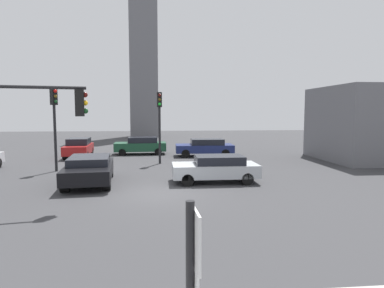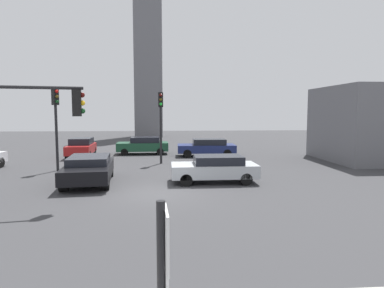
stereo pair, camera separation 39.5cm
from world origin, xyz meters
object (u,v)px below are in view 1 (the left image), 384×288
at_px(direction_sign, 192,285).
at_px(traffic_light_2, 54,113).
at_px(traffic_light_0, 160,114).
at_px(traffic_light_1, 30,117).
at_px(car_1, 79,147).
at_px(car_3, 216,168).
at_px(car_5, 141,145).
at_px(car_0, 89,169).
at_px(car_2, 205,147).

relative_size(direction_sign, traffic_light_2, 0.49).
distance_m(traffic_light_0, traffic_light_1, 11.41).
distance_m(traffic_light_2, car_1, 6.84).
height_order(car_3, car_5, car_5).
relative_size(traffic_light_1, car_0, 0.96).
bearing_deg(car_3, traffic_light_0, -66.55).
bearing_deg(direction_sign, car_3, 75.95).
distance_m(car_2, car_5, 5.52).
bearing_deg(traffic_light_2, car_0, -12.20).
bearing_deg(car_1, car_3, 38.33).
bearing_deg(traffic_light_0, direction_sign, -4.85).
height_order(traffic_light_2, car_5, traffic_light_2).
bearing_deg(traffic_light_2, car_2, 73.87).
distance_m(car_1, car_2, 9.97).
bearing_deg(direction_sign, traffic_light_2, 107.62).
distance_m(traffic_light_0, car_0, 7.60).
xyz_separation_m(direction_sign, car_2, (3.34, 23.13, -0.87)).
relative_size(car_2, car_3, 1.08).
bearing_deg(traffic_light_1, car_0, 64.90).
height_order(traffic_light_1, car_0, traffic_light_1).
bearing_deg(traffic_light_0, car_2, 129.15).
xyz_separation_m(direction_sign, car_5, (-1.88, 24.94, -0.86)).
distance_m(traffic_light_1, traffic_light_2, 8.15).
relative_size(traffic_light_0, car_3, 1.14).
xyz_separation_m(car_1, car_2, (9.97, -0.25, -0.03)).
distance_m(traffic_light_1, car_5, 16.36).
xyz_separation_m(traffic_light_1, car_0, (1.17, 4.22, -2.64)).
xyz_separation_m(traffic_light_0, traffic_light_1, (-4.67, -10.41, -0.04)).
bearing_deg(car_5, traffic_light_2, 57.20).
distance_m(car_0, car_2, 12.14).
height_order(car_0, car_3, car_3).
bearing_deg(car_0, car_3, 81.91).
bearing_deg(car_2, car_1, 0.03).
height_order(traffic_light_2, car_1, traffic_light_2).
distance_m(traffic_light_2, car_2, 11.85).
relative_size(car_3, car_5, 0.99).
relative_size(direction_sign, car_0, 0.49).
relative_size(traffic_light_2, car_5, 1.14).
distance_m(car_2, car_3, 10.12).
xyz_separation_m(car_0, car_2, (7.14, 9.82, 0.01)).
xyz_separation_m(traffic_light_1, car_3, (7.47, 3.96, -2.66)).
xyz_separation_m(traffic_light_2, car_1, (-0.13, 6.29, -2.69)).
distance_m(direction_sign, car_1, 24.32).
height_order(direction_sign, car_5, direction_sign).
xyz_separation_m(car_3, car_5, (-4.38, 11.90, 0.03)).
relative_size(traffic_light_0, car_1, 1.21).
relative_size(car_0, car_1, 1.24).
bearing_deg(traffic_light_2, traffic_light_0, 63.57).
height_order(traffic_light_0, car_3, traffic_light_0).
xyz_separation_m(traffic_light_0, car_2, (3.64, 3.63, -2.67)).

